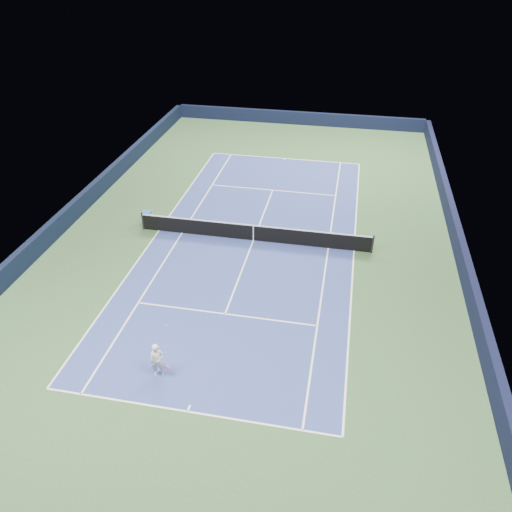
# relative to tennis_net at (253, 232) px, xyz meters

# --- Properties ---
(ground) EXTENTS (40.00, 40.00, 0.00)m
(ground) POSITION_rel_tennis_net_xyz_m (0.00, 0.00, -0.50)
(ground) COLOR #2F4D2A
(ground) RESTS_ON ground
(wall_far) EXTENTS (22.00, 0.35, 1.10)m
(wall_far) POSITION_rel_tennis_net_xyz_m (0.00, 19.82, 0.05)
(wall_far) COLOR black
(wall_far) RESTS_ON ground
(wall_right) EXTENTS (0.35, 40.00, 1.10)m
(wall_right) POSITION_rel_tennis_net_xyz_m (10.82, 0.00, 0.05)
(wall_right) COLOR black
(wall_right) RESTS_ON ground
(wall_left) EXTENTS (0.35, 40.00, 1.10)m
(wall_left) POSITION_rel_tennis_net_xyz_m (-10.82, 0.00, 0.05)
(wall_left) COLOR black
(wall_left) RESTS_ON ground
(court_surface) EXTENTS (10.97, 23.77, 0.01)m
(court_surface) POSITION_rel_tennis_net_xyz_m (0.00, 0.00, -0.50)
(court_surface) COLOR navy
(court_surface) RESTS_ON ground
(baseline_far) EXTENTS (10.97, 0.08, 0.00)m
(baseline_far) POSITION_rel_tennis_net_xyz_m (0.00, 11.88, -0.50)
(baseline_far) COLOR white
(baseline_far) RESTS_ON ground
(baseline_near) EXTENTS (10.97, 0.08, 0.00)m
(baseline_near) POSITION_rel_tennis_net_xyz_m (0.00, -11.88, -0.50)
(baseline_near) COLOR white
(baseline_near) RESTS_ON ground
(sideline_doubles_right) EXTENTS (0.08, 23.77, 0.00)m
(sideline_doubles_right) POSITION_rel_tennis_net_xyz_m (5.49, 0.00, -0.50)
(sideline_doubles_right) COLOR white
(sideline_doubles_right) RESTS_ON ground
(sideline_doubles_left) EXTENTS (0.08, 23.77, 0.00)m
(sideline_doubles_left) POSITION_rel_tennis_net_xyz_m (-5.49, 0.00, -0.50)
(sideline_doubles_left) COLOR white
(sideline_doubles_left) RESTS_ON ground
(sideline_singles_right) EXTENTS (0.08, 23.77, 0.00)m
(sideline_singles_right) POSITION_rel_tennis_net_xyz_m (4.12, 0.00, -0.50)
(sideline_singles_right) COLOR white
(sideline_singles_right) RESTS_ON ground
(sideline_singles_left) EXTENTS (0.08, 23.77, 0.00)m
(sideline_singles_left) POSITION_rel_tennis_net_xyz_m (-4.12, 0.00, -0.50)
(sideline_singles_left) COLOR white
(sideline_singles_left) RESTS_ON ground
(service_line_far) EXTENTS (8.23, 0.08, 0.00)m
(service_line_far) POSITION_rel_tennis_net_xyz_m (0.00, 6.40, -0.50)
(service_line_far) COLOR white
(service_line_far) RESTS_ON ground
(service_line_near) EXTENTS (8.23, 0.08, 0.00)m
(service_line_near) POSITION_rel_tennis_net_xyz_m (0.00, -6.40, -0.50)
(service_line_near) COLOR white
(service_line_near) RESTS_ON ground
(center_service_line) EXTENTS (0.08, 12.80, 0.00)m
(center_service_line) POSITION_rel_tennis_net_xyz_m (0.00, 0.00, -0.50)
(center_service_line) COLOR white
(center_service_line) RESTS_ON ground
(center_mark_far) EXTENTS (0.08, 0.30, 0.00)m
(center_mark_far) POSITION_rel_tennis_net_xyz_m (0.00, 11.73, -0.50)
(center_mark_far) COLOR white
(center_mark_far) RESTS_ON ground
(center_mark_near) EXTENTS (0.08, 0.30, 0.00)m
(center_mark_near) POSITION_rel_tennis_net_xyz_m (0.00, -11.73, -0.50)
(center_mark_near) COLOR white
(center_mark_near) RESTS_ON ground
(tennis_net) EXTENTS (12.90, 0.10, 1.07)m
(tennis_net) POSITION_rel_tennis_net_xyz_m (0.00, 0.00, 0.00)
(tennis_net) COLOR black
(tennis_net) RESTS_ON ground
(sponsor_cube) EXTENTS (0.58, 0.50, 0.80)m
(sponsor_cube) POSITION_rel_tennis_net_xyz_m (-6.40, 0.59, -0.11)
(sponsor_cube) COLOR blue
(sponsor_cube) RESTS_ON ground
(tennis_player) EXTENTS (0.78, 1.31, 1.68)m
(tennis_player) POSITION_rel_tennis_net_xyz_m (-1.60, -10.39, 0.25)
(tennis_player) COLOR silver
(tennis_player) RESTS_ON ground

